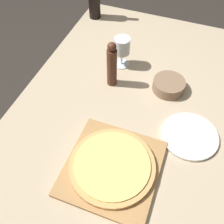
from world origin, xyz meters
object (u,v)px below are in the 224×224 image
(pizza, at_px, (112,165))
(wine_glass, at_px, (122,47))
(small_bowl, at_px, (169,85))
(pepper_mill, at_px, (112,65))

(pizza, height_order, wine_glass, wine_glass)
(pizza, xyz_separation_m, small_bowl, (0.10, 0.48, -0.00))
(pepper_mill, bearing_deg, small_bowl, 11.51)
(wine_glass, bearing_deg, small_bowl, -18.58)
(pizza, distance_m, wine_glass, 0.60)
(pizza, distance_m, small_bowl, 0.49)
(pizza, height_order, small_bowl, small_bowl)
(pizza, distance_m, pepper_mill, 0.46)
(pizza, relative_size, wine_glass, 2.03)
(pepper_mill, xyz_separation_m, small_bowl, (0.26, 0.05, -0.09))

